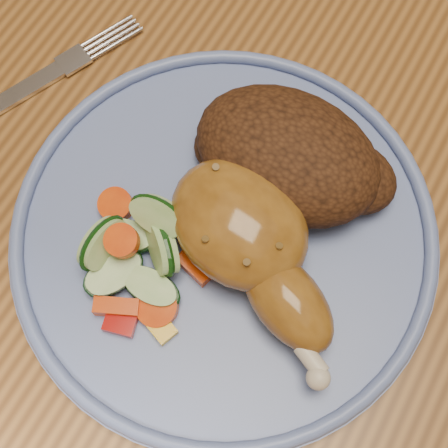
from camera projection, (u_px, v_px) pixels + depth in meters
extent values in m
plane|color=brown|center=(270.00, 337.00, 1.17)|extent=(4.00, 4.00, 0.00)
cube|color=brown|center=(333.00, 166.00, 0.49)|extent=(0.90, 1.40, 0.04)
cylinder|color=#4C2D16|center=(285.00, 89.00, 1.12)|extent=(0.04, 0.04, 0.41)
cylinder|color=#6073AF|center=(224.00, 234.00, 0.44)|extent=(0.30, 0.30, 0.01)
torus|color=#6073AF|center=(224.00, 229.00, 0.43)|extent=(0.30, 0.30, 0.01)
ellipsoid|color=#97611F|center=(239.00, 223.00, 0.41)|extent=(0.12, 0.11, 0.05)
ellipsoid|color=#97611F|center=(288.00, 301.00, 0.40)|extent=(0.09, 0.07, 0.04)
sphere|color=beige|center=(318.00, 378.00, 0.38)|extent=(0.02, 0.02, 0.02)
ellipsoid|color=#3E210F|center=(287.00, 155.00, 0.43)|extent=(0.13, 0.10, 0.06)
ellipsoid|color=#3E210F|center=(350.00, 176.00, 0.43)|extent=(0.07, 0.05, 0.04)
ellipsoid|color=#3E210F|center=(232.00, 149.00, 0.44)|extent=(0.06, 0.05, 0.03)
cube|color=#A50A05|center=(121.00, 322.00, 0.41)|extent=(0.02, 0.02, 0.01)
cube|color=#E5A507|center=(162.00, 329.00, 0.41)|extent=(0.02, 0.02, 0.01)
cylinder|color=#F44D08|center=(157.00, 307.00, 0.41)|extent=(0.03, 0.03, 0.01)
cube|color=#F44D08|center=(194.00, 268.00, 0.42)|extent=(0.03, 0.02, 0.01)
cylinder|color=#F44D08|center=(116.00, 205.00, 0.44)|extent=(0.02, 0.03, 0.01)
cylinder|color=#F44D08|center=(122.00, 241.00, 0.40)|extent=(0.02, 0.02, 0.01)
cube|color=#F44D08|center=(117.00, 307.00, 0.41)|extent=(0.03, 0.02, 0.01)
cylinder|color=#BAD98D|center=(112.00, 272.00, 0.42)|extent=(0.05, 0.05, 0.02)
cylinder|color=#BAD98D|center=(162.00, 246.00, 0.41)|extent=(0.05, 0.04, 0.04)
cylinder|color=#BAD98D|center=(158.00, 216.00, 0.41)|extent=(0.04, 0.04, 0.04)
cylinder|color=#BAD98D|center=(102.00, 243.00, 0.41)|extent=(0.03, 0.04, 0.04)
cylinder|color=#BAD98D|center=(126.00, 236.00, 0.43)|extent=(0.05, 0.05, 0.02)
cylinder|color=#BAD98D|center=(151.00, 287.00, 0.41)|extent=(0.04, 0.04, 0.02)
cylinder|color=#BAD98D|center=(114.00, 274.00, 0.41)|extent=(0.05, 0.05, 0.02)
cube|color=silver|center=(73.00, 60.00, 0.49)|extent=(0.05, 0.08, 0.00)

